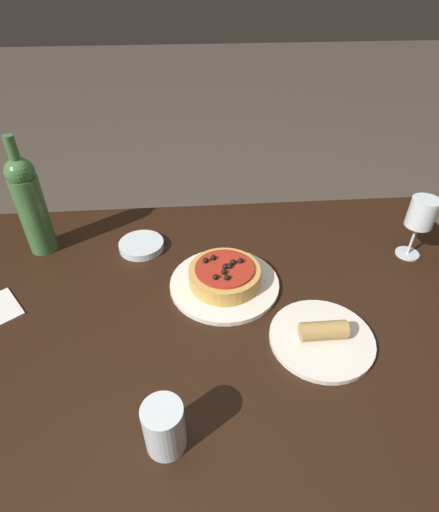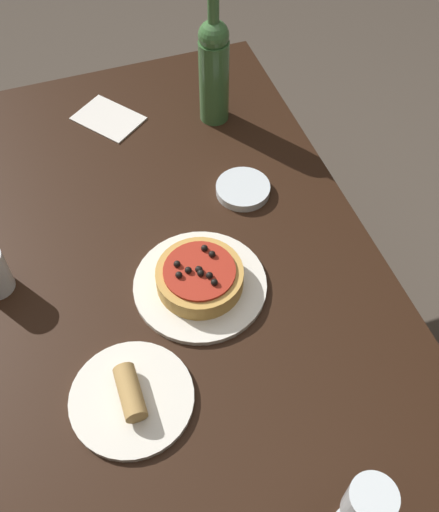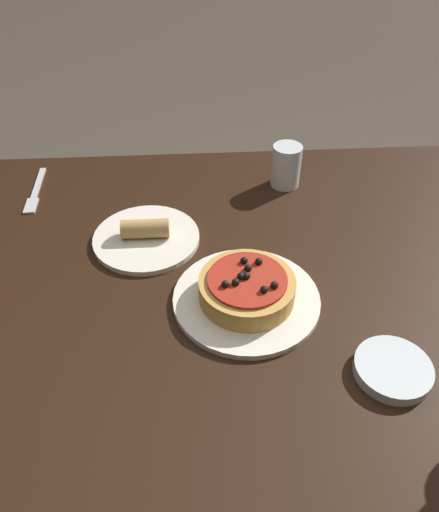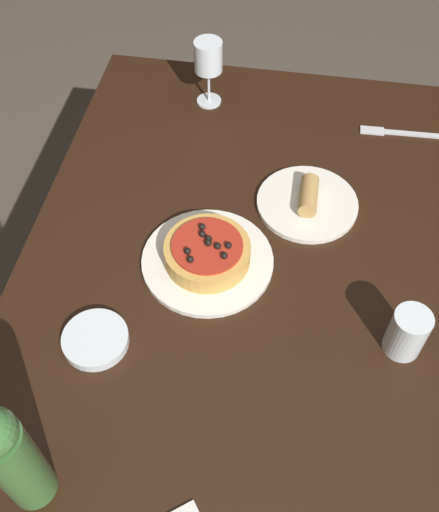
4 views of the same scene
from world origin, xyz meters
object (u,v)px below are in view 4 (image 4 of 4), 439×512
fork (394,132)px  side_bowl (96,339)px  wine_glass (208,59)px  side_plate (307,202)px  wine_bottle (10,456)px  water_cup (407,333)px  dinner_plate (208,261)px  pizza (207,252)px  dining_table (242,308)px

fork → side_bowl: bearing=48.9°
wine_glass → side_plate: (0.32, 0.28, -0.12)m
wine_bottle → water_cup: (-0.35, 0.58, -0.09)m
dinner_plate → fork: size_ratio=1.40×
water_cup → side_plate: size_ratio=0.46×
fork → pizza: bearing=48.6°
fork → side_plate: (0.27, -0.19, 0.01)m
pizza → fork: pizza is taller
side_bowl → side_plate: side_plate is taller
pizza → wine_glass: 0.53m
wine_glass → water_cup: size_ratio=1.69×
dining_table → wine_glass: (-0.56, -0.17, 0.20)m
side_plate → wine_bottle: bearing=-29.6°
dinner_plate → wine_glass: wine_glass is taller
pizza → fork: bearing=140.5°
pizza → fork: 0.60m
dinner_plate → fork: dinner_plate is taller
dining_table → pizza: pizza is taller
wine_glass → side_plate: size_ratio=0.77×
dining_table → wine_bottle: wine_bottle is taller
wine_glass → water_cup: 0.80m
dining_table → pizza: 0.15m
side_bowl → side_plate: (-0.41, 0.36, 0.00)m
dining_table → dinner_plate: (-0.05, -0.08, 0.08)m
water_cup → fork: (-0.60, -0.00, -0.05)m
wine_glass → water_cup: bearing=36.3°
dinner_plate → wine_glass: 0.53m
dinner_plate → wine_glass: (-0.51, -0.09, 0.12)m
side_bowl → fork: (-0.68, 0.56, -0.01)m
dinner_plate → wine_glass: bearing=-170.4°
wine_glass → water_cup: (0.64, 0.47, -0.08)m
water_cup → side_plate: water_cup is taller
water_cup → dinner_plate: bearing=-109.1°
side_plate → wine_glass: bearing=-139.1°
pizza → wine_bottle: wine_bottle is taller
dinner_plate → wine_bottle: size_ratio=0.83×
wine_bottle → water_cup: bearing=121.1°
wine_glass → fork: wine_glass is taller
fork → dinner_plate: bearing=48.6°
dining_table → side_bowl: side_bowl is taller
wine_bottle → water_cup: size_ratio=3.17×
dinner_plate → side_bowl: (0.22, -0.17, 0.00)m
dining_table → fork: size_ratio=7.47×
dining_table → side_plate: size_ratio=6.45×
dining_table → side_bowl: bearing=-56.7°
dining_table → pizza: size_ratio=8.24×
wine_glass → wine_bottle: wine_bottle is taller
water_cup → fork: size_ratio=0.53×
side_plate → water_cup: bearing=31.2°
side_bowl → pizza: bearing=141.4°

